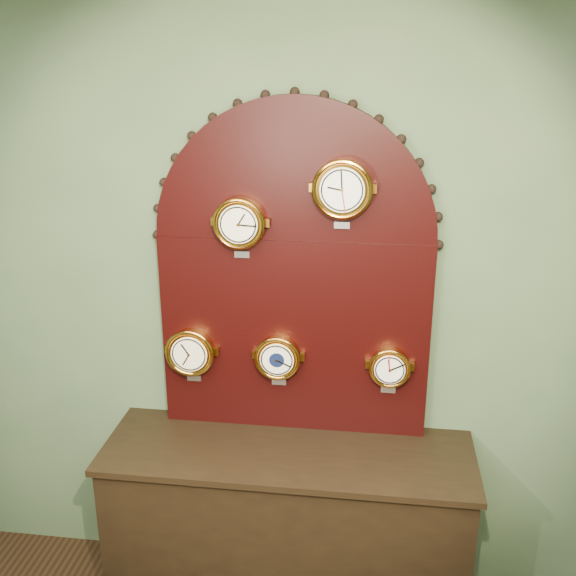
# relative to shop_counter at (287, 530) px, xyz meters

# --- Properties ---
(wall_back) EXTENTS (4.00, 0.00, 4.00)m
(wall_back) POSITION_rel_shop_counter_xyz_m (0.00, 0.27, 1.00)
(wall_back) COLOR #455B3E
(wall_back) RESTS_ON ground
(shop_counter) EXTENTS (1.60, 0.50, 0.80)m
(shop_counter) POSITION_rel_shop_counter_xyz_m (0.00, 0.00, 0.00)
(shop_counter) COLOR black
(shop_counter) RESTS_ON ground_plane
(display_board) EXTENTS (1.26, 0.06, 1.53)m
(display_board) POSITION_rel_shop_counter_xyz_m (0.00, 0.22, 1.23)
(display_board) COLOR black
(display_board) RESTS_ON shop_counter
(roman_clock) EXTENTS (0.22, 0.08, 0.27)m
(roman_clock) POSITION_rel_shop_counter_xyz_m (-0.22, 0.15, 1.41)
(roman_clock) COLOR orange
(roman_clock) RESTS_ON display_board
(arabic_clock) EXTENTS (0.25, 0.08, 0.30)m
(arabic_clock) POSITION_rel_shop_counter_xyz_m (0.20, 0.15, 1.57)
(arabic_clock) COLOR orange
(arabic_clock) RESTS_ON display_board
(hygrometer) EXTENTS (0.22, 0.08, 0.28)m
(hygrometer) POSITION_rel_shop_counter_xyz_m (-0.46, 0.15, 0.81)
(hygrometer) COLOR orange
(hygrometer) RESTS_ON display_board
(barometer) EXTENTS (0.21, 0.08, 0.26)m
(barometer) POSITION_rel_shop_counter_xyz_m (-0.06, 0.15, 0.80)
(barometer) COLOR orange
(barometer) RESTS_ON display_board
(tide_clock) EXTENTS (0.18, 0.08, 0.23)m
(tide_clock) POSITION_rel_shop_counter_xyz_m (0.43, 0.15, 0.79)
(tide_clock) COLOR orange
(tide_clock) RESTS_ON display_board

